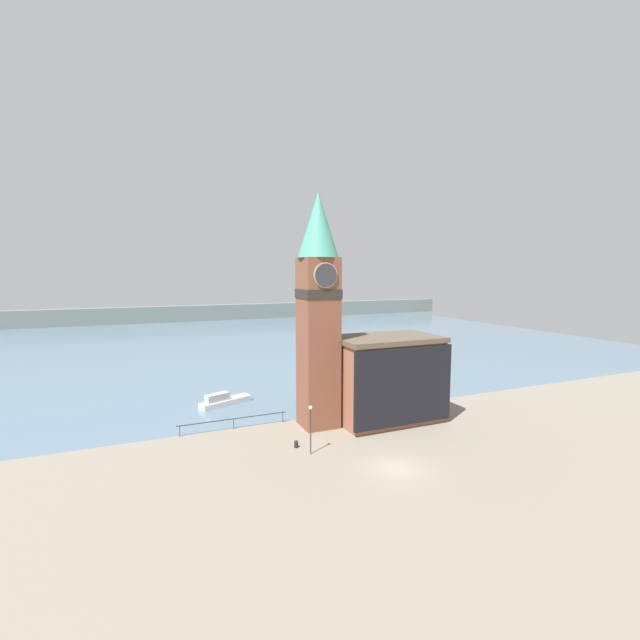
{
  "coord_description": "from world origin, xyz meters",
  "views": [
    {
      "loc": [
        -18.01,
        -27.09,
        15.2
      ],
      "look_at": [
        -2.93,
        8.42,
        10.98
      ],
      "focal_mm": 24.0,
      "sensor_mm": 36.0,
      "label": 1
    }
  ],
  "objects_px": {
    "boat_near": "(223,401)",
    "lamp_post": "(311,421)",
    "clock_tower": "(318,305)",
    "mooring_bollard_near": "(296,444)",
    "pier_building": "(387,378)"
  },
  "relations": [
    {
      "from": "clock_tower",
      "to": "pier_building",
      "type": "distance_m",
      "value": 10.62
    },
    {
      "from": "mooring_bollard_near",
      "to": "pier_building",
      "type": "bearing_deg",
      "value": 15.86
    },
    {
      "from": "boat_near",
      "to": "pier_building",
      "type": "bearing_deg",
      "value": -59.27
    },
    {
      "from": "mooring_bollard_near",
      "to": "lamp_post",
      "type": "relative_size",
      "value": 0.16
    },
    {
      "from": "mooring_bollard_near",
      "to": "clock_tower",
      "type": "bearing_deg",
      "value": 47.81
    },
    {
      "from": "clock_tower",
      "to": "boat_near",
      "type": "xyz_separation_m",
      "value": [
        -7.6,
        10.25,
        -11.61
      ]
    },
    {
      "from": "boat_near",
      "to": "mooring_bollard_near",
      "type": "height_order",
      "value": "boat_near"
    },
    {
      "from": "clock_tower",
      "to": "mooring_bollard_near",
      "type": "bearing_deg",
      "value": -132.19
    },
    {
      "from": "clock_tower",
      "to": "pier_building",
      "type": "relative_size",
      "value": 2.1
    },
    {
      "from": "boat_near",
      "to": "lamp_post",
      "type": "xyz_separation_m",
      "value": [
        4.33,
        -16.36,
        2.35
      ]
    },
    {
      "from": "boat_near",
      "to": "lamp_post",
      "type": "relative_size",
      "value": 1.5
    },
    {
      "from": "clock_tower",
      "to": "boat_near",
      "type": "bearing_deg",
      "value": 126.56
    },
    {
      "from": "clock_tower",
      "to": "boat_near",
      "type": "distance_m",
      "value": 17.25
    },
    {
      "from": "pier_building",
      "to": "boat_near",
      "type": "xyz_separation_m",
      "value": [
        -14.76,
        11.44,
        -3.85
      ]
    },
    {
      "from": "clock_tower",
      "to": "mooring_bollard_near",
      "type": "relative_size",
      "value": 35.12
    }
  ]
}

